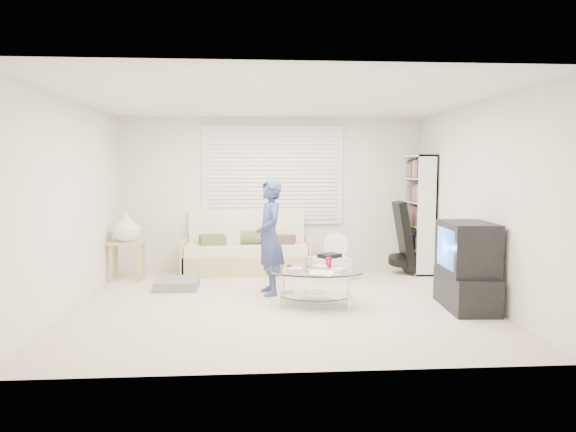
{
  "coord_description": "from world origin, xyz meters",
  "views": [
    {
      "loc": [
        -0.33,
        -6.3,
        1.67
      ],
      "look_at": [
        0.12,
        0.3,
        1.05
      ],
      "focal_mm": 32.0,
      "sensor_mm": 36.0,
      "label": 1
    }
  ],
  "objects": [
    {
      "name": "floor_fan",
      "position": [
        0.96,
        1.6,
        0.39
      ],
      "size": [
        0.41,
        0.27,
        0.67
      ],
      "color": "white",
      "rests_on": "ground"
    },
    {
      "name": "storage_bin",
      "position": [
        0.81,
        1.24,
        0.18
      ],
      "size": [
        0.63,
        0.5,
        0.39
      ],
      "color": "white",
      "rests_on": "ground"
    },
    {
      "name": "grey_floor_pillow",
      "position": [
        -1.39,
        0.81,
        0.06
      ],
      "size": [
        0.59,
        0.59,
        0.13
      ],
      "primitive_type": "cube",
      "rotation": [
        0.0,
        0.0,
        0.03
      ],
      "color": "slate",
      "rests_on": "ground"
    },
    {
      "name": "futon_sofa",
      "position": [
        -0.43,
        1.87,
        0.32
      ],
      "size": [
        2.02,
        0.82,
        0.99
      ],
      "color": "tan",
      "rests_on": "ground"
    },
    {
      "name": "guitar_case",
      "position": [
        2.04,
        1.57,
        0.5
      ],
      "size": [
        0.41,
        0.42,
        1.13
      ],
      "color": "black",
      "rests_on": "ground"
    },
    {
      "name": "window_blinds",
      "position": [
        0.0,
        2.2,
        1.55
      ],
      "size": [
        2.32,
        0.08,
        1.62
      ],
      "color": "silver",
      "rests_on": "ground"
    },
    {
      "name": "coffee_table",
      "position": [
        0.42,
        -0.21,
        0.35
      ],
      "size": [
        1.29,
        0.94,
        0.56
      ],
      "color": "silver",
      "rests_on": "ground"
    },
    {
      "name": "bookshelf",
      "position": [
        2.32,
        1.73,
        0.94
      ],
      "size": [
        0.3,
        0.79,
        1.88
      ],
      "color": "white",
      "rests_on": "ground"
    },
    {
      "name": "standing_person",
      "position": [
        -0.11,
        0.4,
        0.76
      ],
      "size": [
        0.47,
        0.62,
        1.53
      ],
      "primitive_type": "imported",
      "rotation": [
        0.0,
        0.0,
        -1.37
      ],
      "color": "navy",
      "rests_on": "ground"
    },
    {
      "name": "room_shell",
      "position": [
        0.0,
        0.48,
        1.63
      ],
      "size": [
        5.02,
        4.52,
        2.51
      ],
      "color": "silver",
      "rests_on": "ground"
    },
    {
      "name": "side_table",
      "position": [
        -2.22,
        1.46,
        0.75
      ],
      "size": [
        0.51,
        0.41,
        1.01
      ],
      "color": "tan",
      "rests_on": "ground"
    },
    {
      "name": "tv_unit",
      "position": [
        2.2,
        -0.46,
        0.5
      ],
      "size": [
        0.57,
        0.98,
        1.03
      ],
      "color": "black",
      "rests_on": "ground"
    },
    {
      "name": "ground",
      "position": [
        0.0,
        0.0,
        0.0
      ],
      "size": [
        5.0,
        5.0,
        0.0
      ],
      "primitive_type": "plane",
      "color": "#C1B096",
      "rests_on": "ground"
    }
  ]
}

